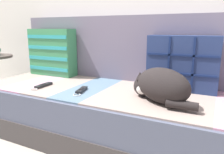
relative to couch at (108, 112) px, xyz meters
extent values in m
plane|color=#A89E8E|center=(0.00, -0.15, -0.18)|extent=(14.00, 14.00, 0.00)
cube|color=#3D3838|center=(0.00, 0.00, -0.10)|extent=(1.94, 0.79, 0.15)
cube|color=#4C5166|center=(0.00, 0.00, 0.07)|extent=(1.90, 0.77, 0.19)
cube|color=gray|center=(-0.80, -0.02, 0.18)|extent=(0.23, 0.69, 0.01)
cube|color=#C6899E|center=(-0.57, -0.02, 0.18)|extent=(0.23, 0.69, 0.01)
cube|color=gray|center=(-0.34, -0.02, 0.18)|extent=(0.23, 0.69, 0.01)
cube|color=slate|center=(-0.11, -0.02, 0.18)|extent=(0.23, 0.69, 0.01)
cube|color=gray|center=(0.11, -0.02, 0.18)|extent=(0.23, 0.69, 0.01)
cube|color=gray|center=(0.34, -0.02, 0.18)|extent=(0.23, 0.69, 0.01)
cube|color=gray|center=(0.57, -0.02, 0.18)|extent=(0.23, 0.69, 0.01)
cube|color=slate|center=(0.00, 0.33, 0.43)|extent=(1.90, 0.14, 0.50)
cube|color=navy|center=(0.46, 0.18, 0.36)|extent=(0.45, 0.13, 0.36)
cube|color=navy|center=(0.46, 0.11, 0.30)|extent=(0.44, 0.01, 0.01)
cube|color=navy|center=(0.39, 0.11, 0.36)|extent=(0.01, 0.01, 0.35)
cube|color=navy|center=(0.46, 0.11, 0.42)|extent=(0.44, 0.01, 0.01)
cube|color=navy|center=(0.54, 0.11, 0.36)|extent=(0.01, 0.01, 0.35)
cube|color=#3D8956|center=(-0.64, 0.18, 0.38)|extent=(0.43, 0.13, 0.40)
cube|color=teal|center=(-0.64, 0.11, 0.25)|extent=(0.42, 0.01, 0.03)
cube|color=teal|center=(-0.64, 0.11, 0.34)|extent=(0.42, 0.01, 0.03)
cube|color=teal|center=(-0.64, 0.11, 0.43)|extent=(0.42, 0.01, 0.03)
cube|color=teal|center=(-0.64, 0.11, 0.52)|extent=(0.42, 0.01, 0.03)
ellipsoid|color=black|center=(0.41, -0.14, 0.28)|extent=(0.39, 0.32, 0.20)
sphere|color=black|center=(0.28, -0.07, 0.25)|extent=(0.12, 0.12, 0.12)
sphere|color=white|center=(0.28, -0.10, 0.24)|extent=(0.07, 0.07, 0.07)
ellipsoid|color=white|center=(0.37, -0.17, 0.25)|extent=(0.10, 0.05, 0.09)
cylinder|color=black|center=(0.54, -0.23, 0.22)|extent=(0.16, 0.05, 0.04)
cone|color=black|center=(0.27, -0.10, 0.31)|extent=(0.05, 0.05, 0.05)
cone|color=black|center=(0.30, -0.04, 0.31)|extent=(0.05, 0.05, 0.05)
cube|color=black|center=(-0.11, -0.15, 0.19)|extent=(0.07, 0.14, 0.02)
cube|color=black|center=(-0.11, -0.16, 0.20)|extent=(0.03, 0.05, 0.00)
cube|color=black|center=(-0.13, -0.09, 0.19)|extent=(0.03, 0.02, 0.02)
torus|color=silver|center=(-0.09, -0.24, 0.18)|extent=(0.06, 0.06, 0.01)
cube|color=black|center=(-0.43, -0.17, 0.19)|extent=(0.04, 0.15, 0.02)
cube|color=black|center=(-0.43, -0.18, 0.20)|extent=(0.02, 0.05, 0.00)
cube|color=black|center=(-0.43, -0.10, 0.19)|extent=(0.03, 0.01, 0.02)
torus|color=silver|center=(-0.43, -0.27, 0.18)|extent=(0.05, 0.05, 0.01)
camera|label=1|loc=(0.68, -1.31, 0.59)|focal=35.00mm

